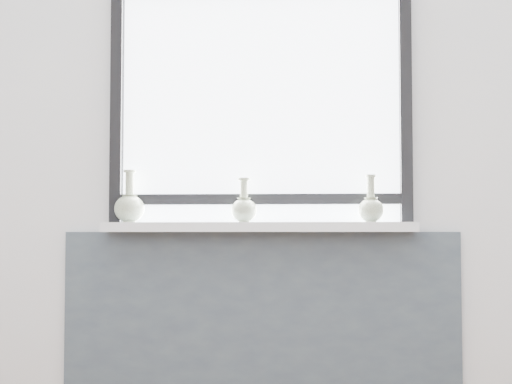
# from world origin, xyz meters

# --- Properties ---
(back_wall) EXTENTS (3.60, 0.02, 2.60)m
(back_wall) POSITION_xyz_m (0.00, 1.81, 1.30)
(back_wall) COLOR silver
(back_wall) RESTS_ON ground
(apron_panel) EXTENTS (1.70, 0.03, 0.86)m
(apron_panel) POSITION_xyz_m (0.00, 1.78, 0.43)
(apron_panel) COLOR #435159
(apron_panel) RESTS_ON ground
(windowsill) EXTENTS (1.32, 0.18, 0.04)m
(windowsill) POSITION_xyz_m (0.00, 1.71, 0.88)
(windowsill) COLOR silver
(windowsill) RESTS_ON apron_panel
(window) EXTENTS (1.30, 0.06, 1.05)m
(window) POSITION_xyz_m (0.00, 1.77, 1.44)
(window) COLOR black
(window) RESTS_ON windowsill
(vase_a) EXTENTS (0.13, 0.13, 0.23)m
(vase_a) POSITION_xyz_m (-0.56, 1.72, 0.97)
(vase_a) COLOR #A2B192
(vase_a) RESTS_ON windowsill
(vase_b) EXTENTS (0.11, 0.11, 0.19)m
(vase_b) POSITION_xyz_m (-0.06, 1.70, 0.96)
(vase_b) COLOR #A2B192
(vase_b) RESTS_ON windowsill
(vase_c) EXTENTS (0.11, 0.11, 0.20)m
(vase_c) POSITION_xyz_m (0.47, 1.69, 0.96)
(vase_c) COLOR #A2B192
(vase_c) RESTS_ON windowsill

